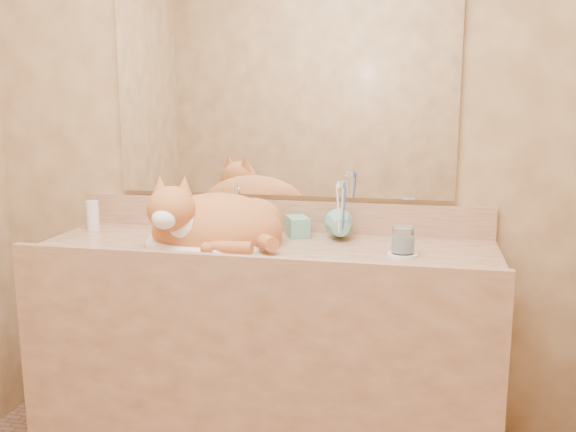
% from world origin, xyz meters
% --- Properties ---
extents(wall_back, '(2.40, 0.02, 2.50)m').
position_xyz_m(wall_back, '(0.00, 1.00, 1.25)').
color(wall_back, olive).
rests_on(wall_back, ground).
extents(vanity_counter, '(1.60, 0.55, 0.85)m').
position_xyz_m(vanity_counter, '(0.00, 0.72, 0.42)').
color(vanity_counter, brown).
rests_on(vanity_counter, floor).
extents(mirror, '(1.30, 0.02, 0.80)m').
position_xyz_m(mirror, '(0.00, 0.99, 1.39)').
color(mirror, white).
rests_on(mirror, wall_back).
extents(sink_basin, '(0.47, 0.40, 0.14)m').
position_xyz_m(sink_basin, '(-0.20, 0.70, 0.92)').
color(sink_basin, white).
rests_on(sink_basin, vanity_counter).
extents(faucet, '(0.04, 0.11, 0.16)m').
position_xyz_m(faucet, '(-0.20, 0.88, 0.93)').
color(faucet, white).
rests_on(faucet, vanity_counter).
extents(cat, '(0.53, 0.46, 0.26)m').
position_xyz_m(cat, '(-0.18, 0.70, 0.93)').
color(cat, '#B05828').
rests_on(cat, sink_basin).
extents(soap_dispenser, '(0.10, 0.10, 0.16)m').
position_xyz_m(soap_dispenser, '(0.10, 0.86, 0.93)').
color(soap_dispenser, '#6AA995').
rests_on(soap_dispenser, vanity_counter).
extents(toothbrush_cup, '(0.13, 0.13, 0.10)m').
position_xyz_m(toothbrush_cup, '(0.25, 0.82, 0.90)').
color(toothbrush_cup, '#6AA995').
rests_on(toothbrush_cup, vanity_counter).
extents(toothbrushes, '(0.04, 0.04, 0.22)m').
position_xyz_m(toothbrushes, '(0.25, 0.82, 0.98)').
color(toothbrushes, silver).
rests_on(toothbrushes, toothbrush_cup).
extents(saucer, '(0.10, 0.10, 0.01)m').
position_xyz_m(saucer, '(0.48, 0.68, 0.85)').
color(saucer, white).
rests_on(saucer, vanity_counter).
extents(water_glass, '(0.07, 0.07, 0.09)m').
position_xyz_m(water_glass, '(0.48, 0.68, 0.90)').
color(water_glass, silver).
rests_on(water_glass, saucer).
extents(lotion_bottle, '(0.05, 0.05, 0.11)m').
position_xyz_m(lotion_bottle, '(-0.72, 0.84, 0.91)').
color(lotion_bottle, silver).
rests_on(lotion_bottle, vanity_counter).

